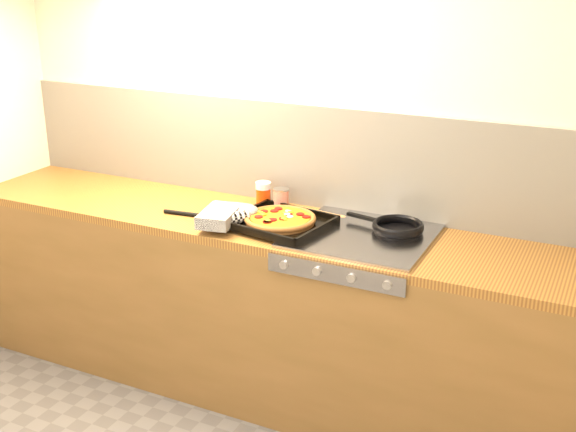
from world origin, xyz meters
The scene contains 9 objects.
room_shell centered at (0.00, 1.39, 1.15)m, with size 3.20×3.20×3.20m.
counter_run centered at (0.00, 1.10, 0.45)m, with size 3.20×0.62×0.90m.
stovetop centered at (0.45, 1.10, 0.91)m, with size 0.60×0.56×0.02m, color #9A9A9F.
pizza_on_tray centered at (0.01, 1.02, 0.94)m, with size 0.58×0.46×0.07m.
frying_pan centered at (0.58, 1.19, 0.94)m, with size 0.39×0.27×0.04m.
tomato_can centered at (-0.03, 1.26, 0.95)m, with size 0.09×0.09×0.11m.
juice_glass centered at (-0.13, 1.27, 0.96)m, with size 0.10×0.10×0.13m.
wooden_spoon centered at (0.19, 1.29, 0.91)m, with size 0.30×0.08×0.02m.
black_spatula centered at (-0.36, 1.00, 0.91)m, with size 0.29×0.10×0.02m.
Camera 1 is at (1.44, -1.68, 2.06)m, focal length 45.00 mm.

